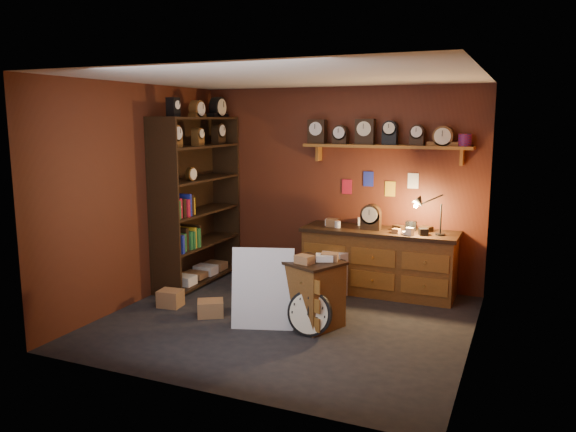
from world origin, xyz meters
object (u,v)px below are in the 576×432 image
(workbench, at_px, (379,258))
(shelving_unit, at_px, (195,194))
(big_round_clock, at_px, (310,313))
(low_cabinet, at_px, (310,290))

(workbench, bearing_deg, shelving_unit, -168.75)
(shelving_unit, height_order, big_round_clock, shelving_unit)
(shelving_unit, distance_m, workbench, 2.65)
(low_cabinet, height_order, big_round_clock, low_cabinet)
(shelving_unit, bearing_deg, workbench, 11.25)
(big_round_clock, bearing_deg, shelving_unit, 150.30)
(shelving_unit, xyz_separation_m, big_round_clock, (2.19, -1.25, -1.01))
(big_round_clock, bearing_deg, low_cabinet, 109.82)
(low_cabinet, relative_size, big_round_clock, 1.68)
(low_cabinet, xyz_separation_m, big_round_clock, (0.10, -0.28, -0.16))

